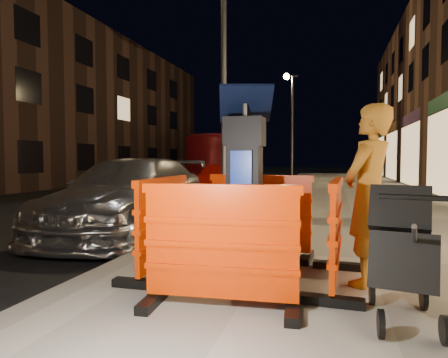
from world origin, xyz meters
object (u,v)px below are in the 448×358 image
(parking_kiosk, at_px, (245,189))
(barrier_front, at_px, (221,247))
(barrier_bldgside, at_px, (336,233))
(barrier_back, at_px, (260,216))
(car_silver, at_px, (131,233))
(car_red, at_px, (223,197))
(barrier_kerbside, at_px, (163,224))
(bus_doubledecker, at_px, (223,179))
(man, at_px, (369,195))
(stroller, at_px, (405,256))

(parking_kiosk, bearing_deg, barrier_front, -89.14)
(barrier_front, height_order, barrier_bldgside, same)
(barrier_back, relative_size, barrier_bldgside, 1.00)
(barrier_front, relative_size, car_silver, 0.28)
(parking_kiosk, relative_size, barrier_bldgside, 1.40)
(barrier_back, xyz_separation_m, car_red, (-3.03, 9.19, -0.69))
(barrier_kerbside, xyz_separation_m, car_red, (-2.08, 10.14, -0.69))
(car_silver, bearing_deg, barrier_bldgside, -39.52)
(barrier_front, bearing_deg, barrier_bldgside, 40.86)
(barrier_back, distance_m, barrier_kerbside, 1.34)
(barrier_bldgside, distance_m, car_silver, 4.73)
(barrier_bldgside, bearing_deg, barrier_front, 137.86)
(bus_doubledecker, relative_size, man, 5.78)
(car_silver, bearing_deg, barrier_kerbside, -59.04)
(barrier_kerbside, height_order, bus_doubledecker, bus_doubledecker)
(barrier_bldgside, relative_size, man, 0.75)
(man, bearing_deg, barrier_bldgside, -42.13)
(barrier_front, distance_m, bus_doubledecker, 23.71)
(barrier_bldgside, distance_m, car_red, 10.91)
(car_red, height_order, stroller, stroller)
(barrier_front, distance_m, car_silver, 4.71)
(parking_kiosk, bearing_deg, car_silver, 136.87)
(parking_kiosk, height_order, car_red, parking_kiosk)
(stroller, bearing_deg, parking_kiosk, 162.37)
(barrier_back, bearing_deg, stroller, -46.17)
(parking_kiosk, distance_m, man, 1.27)
(man, bearing_deg, barrier_kerbside, -56.48)
(barrier_front, xyz_separation_m, car_red, (-3.03, 11.09, -0.69))
(barrier_front, xyz_separation_m, barrier_back, (0.00, 1.90, 0.00))
(barrier_front, distance_m, stroller, 1.48)
(stroller, bearing_deg, man, 113.55)
(parking_kiosk, xyz_separation_m, barrier_back, (0.00, 0.95, -0.43))
(parking_kiosk, xyz_separation_m, man, (1.27, 0.10, -0.04))
(car_silver, distance_m, stroller, 5.62)
(parking_kiosk, xyz_separation_m, barrier_front, (0.00, -0.95, -0.43))
(stroller, bearing_deg, barrier_kerbside, 172.66)
(barrier_back, relative_size, car_red, 0.38)
(car_silver, relative_size, car_red, 1.37)
(car_red, bearing_deg, parking_kiosk, -69.24)
(parking_kiosk, distance_m, barrier_kerbside, 1.04)
(parking_kiosk, xyz_separation_m, barrier_kerbside, (-0.95, 0.00, -0.43))
(barrier_front, relative_size, bus_doubledecker, 0.13)
(barrier_back, distance_m, barrier_bldgside, 1.34)
(parking_kiosk, xyz_separation_m, stroller, (1.47, -0.80, -0.45))
(barrier_bldgside, distance_m, man, 0.51)
(barrier_back, relative_size, stroller, 1.33)
(car_red, xyz_separation_m, stroller, (4.50, -10.94, 0.67))
(bus_doubledecker, bearing_deg, barrier_kerbside, -81.71)
(car_silver, bearing_deg, stroller, -43.07)
(car_red, distance_m, stroller, 11.85)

